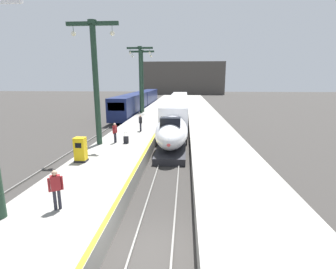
{
  "coord_description": "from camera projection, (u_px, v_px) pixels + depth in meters",
  "views": [
    {
      "loc": [
        1.15,
        -7.85,
        6.23
      ],
      "look_at": [
        -0.25,
        12.08,
        1.8
      ],
      "focal_mm": 26.29,
      "sensor_mm": 36.0,
      "label": 1
    }
  ],
  "objects": [
    {
      "name": "ground_plane",
      "position": [
        152.0,
        253.0,
        9.08
      ],
      "size": [
        260.0,
        260.0,
        0.0
      ],
      "primitive_type": "plane",
      "color": "#33302D"
    },
    {
      "name": "regional_train_adjacent",
      "position": [
        140.0,
        100.0,
        50.65
      ],
      "size": [
        2.85,
        36.6,
        3.8
      ],
      "color": "#141E4C",
      "rests_on": "ground"
    },
    {
      "name": "passenger_far_waiting",
      "position": [
        56.0,
        187.0,
        9.88
      ],
      "size": [
        0.5,
        0.39,
        1.69
      ],
      "color": "#23232D",
      "rests_on": "platform_left"
    },
    {
      "name": "rail_main_left",
      "position": [
        172.0,
        123.0,
        35.9
      ],
      "size": [
        0.08,
        110.0,
        0.12
      ],
      "primitive_type": "cube",
      "color": "slate",
      "rests_on": "ground"
    },
    {
      "name": "rail_main_right",
      "position": [
        182.0,
        123.0,
        35.79
      ],
      "size": [
        0.08,
        110.0,
        0.12
      ],
      "primitive_type": "cube",
      "color": "slate",
      "rests_on": "ground"
    },
    {
      "name": "terminus_back_wall",
      "position": [
        183.0,
        78.0,
        106.89
      ],
      "size": [
        36.0,
        2.0,
        14.0
      ],
      "primitive_type": "cube",
      "color": "#4C4742",
      "rests_on": "ground"
    },
    {
      "name": "platform_left",
      "position": [
        147.0,
        123.0,
        33.34
      ],
      "size": [
        4.8,
        110.0,
        1.05
      ],
      "primitive_type": "cube",
      "color": "gray",
      "rests_on": "ground"
    },
    {
      "name": "rail_secondary_right",
      "position": [
        127.0,
        123.0,
        36.35
      ],
      "size": [
        0.08,
        110.0,
        0.12
      ],
      "primitive_type": "cube",
      "color": "slate",
      "rests_on": "ground"
    },
    {
      "name": "platform_left_safety_stripe",
      "position": [
        163.0,
        119.0,
        33.07
      ],
      "size": [
        0.2,
        107.8,
        0.01
      ],
      "primitive_type": "cube",
      "color": "yellow",
      "rests_on": "platform_left"
    },
    {
      "name": "passenger_mid_platform",
      "position": [
        140.0,
        122.0,
        25.29
      ],
      "size": [
        0.4,
        0.49,
        1.69
      ],
      "color": "#23232D",
      "rests_on": "platform_left"
    },
    {
      "name": "station_column_mid",
      "position": [
        95.0,
        73.0,
        19.17
      ],
      "size": [
        4.0,
        0.68,
        9.57
      ],
      "color": "#1E3828",
      "rests_on": "platform_left"
    },
    {
      "name": "rolling_suitcase",
      "position": [
        126.0,
        140.0,
        20.51
      ],
      "size": [
        0.4,
        0.22,
        0.98
      ],
      "color": "black",
      "rests_on": "platform_left"
    },
    {
      "name": "station_column_far",
      "position": [
        140.0,
        74.0,
        38.24
      ],
      "size": [
        4.0,
        0.68,
        10.21
      ],
      "color": "#1E3828",
      "rests_on": "platform_left"
    },
    {
      "name": "platform_right",
      "position": [
        207.0,
        124.0,
        32.79
      ],
      "size": [
        4.8,
        110.0,
        1.05
      ],
      "primitive_type": "cube",
      "color": "gray",
      "rests_on": "ground"
    },
    {
      "name": "highspeed_train_main",
      "position": [
        177.0,
        110.0,
        36.09
      ],
      "size": [
        2.92,
        39.15,
        3.6
      ],
      "color": "silver",
      "rests_on": "ground"
    },
    {
      "name": "passenger_near_edge",
      "position": [
        115.0,
        131.0,
        20.59
      ],
      "size": [
        0.32,
        0.55,
        1.69
      ],
      "color": "#23232D",
      "rests_on": "platform_left"
    },
    {
      "name": "station_column_distant",
      "position": [
        142.0,
        76.0,
        39.81
      ],
      "size": [
        4.0,
        0.68,
        9.86
      ],
      "color": "#1E3828",
      "rests_on": "platform_left"
    },
    {
      "name": "ticket_machine_yellow",
      "position": [
        81.0,
        151.0,
        15.85
      ],
      "size": [
        0.76,
        0.62,
        1.6
      ],
      "color": "yellow",
      "rests_on": "platform_left"
    },
    {
      "name": "rail_secondary_left",
      "position": [
        118.0,
        123.0,
        36.45
      ],
      "size": [
        0.08,
        110.0,
        0.12
      ],
      "primitive_type": "cube",
      "color": "slate",
      "rests_on": "ground"
    }
  ]
}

